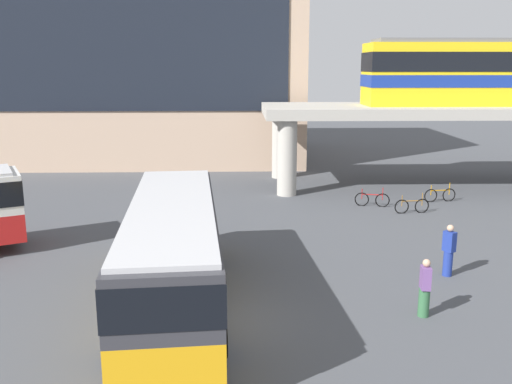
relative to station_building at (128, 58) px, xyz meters
The scene contains 8 objects.
ground_plane 23.53m from the station_building, 68.79° to the right, with size 120.00×120.00×0.00m, color #47494F.
station_building is the anchor object (origin of this frame).
bus_main 30.88m from the station_building, 77.08° to the right, with size 3.44×11.21×3.22m.
bicycle_brown 26.57m from the station_building, 47.44° to the right, with size 1.78×0.27×1.04m.
bicycle_orange 26.57m from the station_building, 40.18° to the right, with size 1.78×0.29×1.04m.
bicycle_red 24.50m from the station_building, 48.05° to the right, with size 1.75×0.48×1.04m.
pedestrian_walking_across 34.20m from the station_building, 65.13° to the right, with size 0.32×0.43×1.75m.
pedestrian_near_building 32.29m from the station_building, 59.63° to the right, with size 0.43×0.48×1.83m.
Camera 1 is at (0.74, -14.60, 7.12)m, focal length 39.17 mm.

